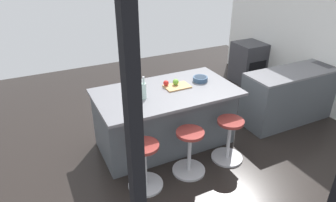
% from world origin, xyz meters
% --- Properties ---
extents(ground_plane, '(7.78, 7.78, 0.00)m').
position_xyz_m(ground_plane, '(0.00, 0.00, 0.00)').
color(ground_plane, black).
extents(interior_partition_left, '(0.15, 5.06, 2.84)m').
position_xyz_m(interior_partition_left, '(-2.99, 0.00, 1.42)').
color(interior_partition_left, silver).
rests_on(interior_partition_left, ground_plane).
extents(sink_cabinet, '(2.57, 0.60, 1.18)m').
position_xyz_m(sink_cabinet, '(-2.65, 0.21, 0.45)').
color(sink_cabinet, '#4C5156').
rests_on(sink_cabinet, ground_plane).
extents(oven_range, '(0.60, 0.61, 0.87)m').
position_xyz_m(oven_range, '(-2.64, -1.42, 0.43)').
color(oven_range, '#38383D').
rests_on(oven_range, ground_plane).
extents(kitchen_island, '(1.97, 1.10, 0.90)m').
position_xyz_m(kitchen_island, '(0.02, -0.06, 0.45)').
color(kitchen_island, '#4C5156').
rests_on(kitchen_island, ground_plane).
extents(stool_by_window, '(0.44, 0.44, 0.63)m').
position_xyz_m(stool_by_window, '(-0.60, 0.66, 0.30)').
color(stool_by_window, '#B7B7BC').
rests_on(stool_by_window, ground_plane).
extents(stool_middle, '(0.44, 0.44, 0.63)m').
position_xyz_m(stool_middle, '(0.02, 0.66, 0.30)').
color(stool_middle, '#B7B7BC').
rests_on(stool_middle, ground_plane).
extents(stool_near_camera, '(0.44, 0.44, 0.63)m').
position_xyz_m(stool_near_camera, '(0.64, 0.66, 0.30)').
color(stool_near_camera, '#B7B7BC').
rests_on(stool_near_camera, ground_plane).
extents(cutting_board, '(0.36, 0.24, 0.02)m').
position_xyz_m(cutting_board, '(-0.17, -0.06, 0.91)').
color(cutting_board, tan).
rests_on(cutting_board, kitchen_island).
extents(apple_green, '(0.09, 0.09, 0.09)m').
position_xyz_m(apple_green, '(-0.17, -0.11, 0.96)').
color(apple_green, '#609E2D').
rests_on(apple_green, cutting_board).
extents(apple_red, '(0.08, 0.08, 0.08)m').
position_xyz_m(apple_red, '(-0.03, -0.14, 0.96)').
color(apple_red, red).
rests_on(apple_red, cutting_board).
extents(water_bottle, '(0.06, 0.06, 0.31)m').
position_xyz_m(water_bottle, '(0.39, 0.07, 1.02)').
color(water_bottle, silver).
rests_on(water_bottle, kitchen_island).
extents(fruit_bowl, '(0.22, 0.22, 0.07)m').
position_xyz_m(fruit_bowl, '(-0.58, -0.10, 0.94)').
color(fruit_bowl, '#334C6B').
rests_on(fruit_bowl, kitchen_island).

